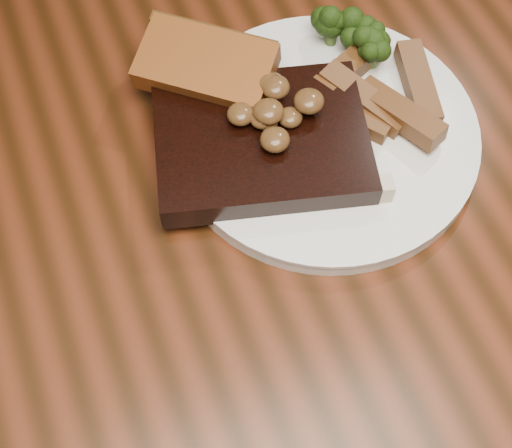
{
  "coord_description": "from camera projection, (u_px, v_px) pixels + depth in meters",
  "views": [
    {
      "loc": [
        -0.11,
        -0.25,
        1.26
      ],
      "look_at": [
        -0.01,
        -0.0,
        0.78
      ],
      "focal_mm": 50.0,
      "sensor_mm": 36.0,
      "label": 1
    }
  ],
  "objects": [
    {
      "name": "garlic_bread",
      "position": [
        208.0,
        82.0,
        0.62
      ],
      "size": [
        0.13,
        0.12,
        0.02
      ],
      "primitive_type": "cube",
      "rotation": [
        0.0,
        0.0,
        -0.7
      ],
      "color": "brown",
      "rests_on": "plate"
    },
    {
      "name": "broccoli_cluster",
      "position": [
        355.0,
        31.0,
        0.64
      ],
      "size": [
        0.06,
        0.06,
        0.04
      ],
      "primitive_type": null,
      "color": "#23380C",
      "rests_on": "plate"
    },
    {
      "name": "ground",
      "position": [
        261.0,
        438.0,
        1.23
      ],
      "size": [
        4.5,
        4.5,
        0.0
      ],
      "primitive_type": "plane",
      "color": "black",
      "rests_on": "ground"
    },
    {
      "name": "mushroom_pile",
      "position": [
        268.0,
        113.0,
        0.57
      ],
      "size": [
        0.07,
        0.07,
        0.03
      ],
      "primitive_type": null,
      "color": "brown",
      "rests_on": "steak"
    },
    {
      "name": "plate",
      "position": [
        325.0,
        135.0,
        0.62
      ],
      "size": [
        0.29,
        0.29,
        0.01
      ],
      "primitive_type": "cylinder",
      "rotation": [
        0.0,
        0.0,
        -0.1
      ],
      "color": "white",
      "rests_on": "dining_table"
    },
    {
      "name": "dining_table",
      "position": [
        265.0,
        282.0,
        0.66
      ],
      "size": [
        1.6,
        0.9,
        0.75
      ],
      "color": "#4F210F",
      "rests_on": "ground"
    },
    {
      "name": "potato_wedges",
      "position": [
        381.0,
        91.0,
        0.62
      ],
      "size": [
        0.11,
        0.11,
        0.02
      ],
      "primitive_type": null,
      "color": "brown",
      "rests_on": "plate"
    },
    {
      "name": "steak_bone",
      "position": [
        289.0,
        201.0,
        0.57
      ],
      "size": [
        0.16,
        0.06,
        0.02
      ],
      "primitive_type": "cube",
      "rotation": [
        0.0,
        0.0,
        -0.26
      ],
      "color": "beige",
      "rests_on": "plate"
    },
    {
      "name": "steak",
      "position": [
        261.0,
        142.0,
        0.59
      ],
      "size": [
        0.2,
        0.17,
        0.03
      ],
      "primitive_type": "cube",
      "rotation": [
        0.0,
        0.0,
        -0.26
      ],
      "color": "black",
      "rests_on": "plate"
    }
  ]
}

